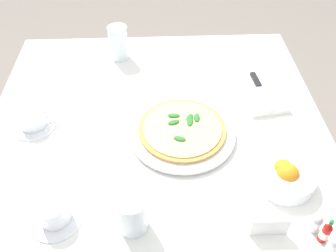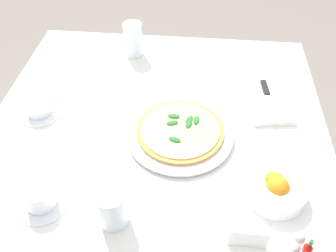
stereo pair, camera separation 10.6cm
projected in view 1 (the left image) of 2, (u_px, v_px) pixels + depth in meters
name	position (u px, v px, depth m)	size (l,w,h in m)	color
ground_plane	(160.00, 243.00, 1.62)	(8.00, 8.00, 0.00)	slate
dining_table	(157.00, 156.00, 1.19)	(1.04, 1.04, 0.75)	white
pizza_plate	(181.00, 132.00, 1.06)	(0.32, 0.32, 0.02)	white
pizza	(181.00, 129.00, 1.05)	(0.26, 0.26, 0.02)	#C68E47
coffee_cup_center_back	(31.00, 120.00, 1.07)	(0.13, 0.13, 0.06)	white
coffee_cup_far_left	(52.00, 212.00, 0.85)	(0.13, 0.13, 0.07)	white
water_glass_back_corner	(118.00, 45.00, 1.32)	(0.07, 0.07, 0.13)	white
water_glass_near_right	(131.00, 215.00, 0.82)	(0.07, 0.07, 0.11)	white
napkin_folded	(258.00, 92.00, 1.19)	(0.24, 0.16, 0.02)	white
dinner_knife	(259.00, 89.00, 1.18)	(0.20, 0.04, 0.01)	silver
citrus_bowl	(284.00, 176.00, 0.93)	(0.15, 0.15, 0.07)	white
hot_sauce_bottle	(324.00, 232.00, 0.80)	(0.02, 0.02, 0.08)	#B7140F
salt_shaker	(331.00, 246.00, 0.79)	(0.03, 0.03, 0.06)	white
pepper_shaker	(314.00, 223.00, 0.83)	(0.03, 0.03, 0.06)	white
menu_card	(268.00, 228.00, 0.82)	(0.00, 0.09, 0.06)	white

